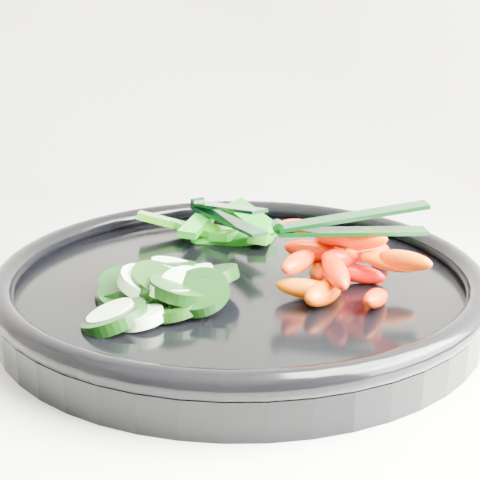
{
  "coord_description": "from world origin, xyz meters",
  "views": [
    {
      "loc": [
        0.75,
        1.19,
        1.14
      ],
      "look_at": [
        0.7,
        1.68,
        0.99
      ],
      "focal_mm": 50.0,
      "sensor_mm": 36.0,
      "label": 1
    }
  ],
  "objects": [
    {
      "name": "veggie_tray",
      "position": [
        0.7,
        1.68,
        0.95
      ],
      "size": [
        0.45,
        0.45,
        0.04
      ],
      "color": "black",
      "rests_on": "counter"
    },
    {
      "name": "cucumber_pile",
      "position": [
        0.64,
        1.63,
        0.96
      ],
      "size": [
        0.12,
        0.13,
        0.04
      ],
      "color": "black",
      "rests_on": "veggie_tray"
    },
    {
      "name": "carrot_pile",
      "position": [
        0.78,
        1.66,
        0.97
      ],
      "size": [
        0.12,
        0.14,
        0.05
      ],
      "color": "red",
      "rests_on": "veggie_tray"
    },
    {
      "name": "pepper_pile",
      "position": [
        0.67,
        1.78,
        0.96
      ],
      "size": [
        0.13,
        0.1,
        0.03
      ],
      "color": "#0A710D",
      "rests_on": "veggie_tray"
    },
    {
      "name": "tong_carrot",
      "position": [
        0.78,
        1.66,
        1.0
      ],
      "size": [
        0.11,
        0.03,
        0.02
      ],
      "color": "black",
      "rests_on": "carrot_pile"
    },
    {
      "name": "tong_pepper",
      "position": [
        0.68,
        1.77,
        0.98
      ],
      "size": [
        0.08,
        0.1,
        0.02
      ],
      "color": "black",
      "rests_on": "pepper_pile"
    }
  ]
}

